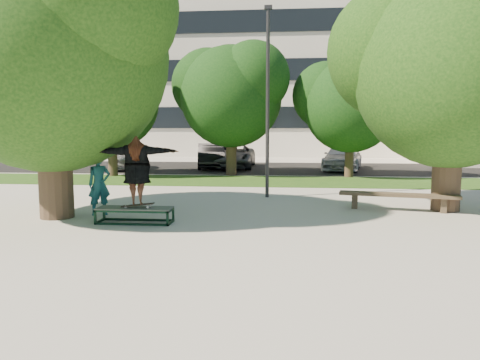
# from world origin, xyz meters

# --- Properties ---
(ground) EXTENTS (120.00, 120.00, 0.00)m
(ground) POSITION_xyz_m (0.00, 0.00, 0.00)
(ground) COLOR #A7A199
(ground) RESTS_ON ground
(grass_strip) EXTENTS (30.00, 4.00, 0.02)m
(grass_strip) POSITION_xyz_m (1.00, 9.50, 0.01)
(grass_strip) COLOR #153E11
(grass_strip) RESTS_ON ground
(asphalt_strip) EXTENTS (40.00, 8.00, 0.01)m
(asphalt_strip) POSITION_xyz_m (0.00, 16.00, 0.01)
(asphalt_strip) COLOR black
(asphalt_strip) RESTS_ON ground
(tree_left) EXTENTS (6.96, 5.95, 7.12)m
(tree_left) POSITION_xyz_m (-4.29, 1.09, 4.42)
(tree_left) COLOR #38281E
(tree_left) RESTS_ON ground
(tree_right) EXTENTS (6.24, 5.33, 6.51)m
(tree_right) POSITION_xyz_m (5.92, 3.08, 4.09)
(tree_right) COLOR #38281E
(tree_right) RESTS_ON ground
(bg_tree_left) EXTENTS (5.28, 4.51, 5.77)m
(bg_tree_left) POSITION_xyz_m (-6.57, 11.07, 3.73)
(bg_tree_left) COLOR #38281E
(bg_tree_left) RESTS_ON ground
(bg_tree_mid) EXTENTS (5.76, 4.92, 6.24)m
(bg_tree_mid) POSITION_xyz_m (-1.08, 12.08, 4.02)
(bg_tree_mid) COLOR #38281E
(bg_tree_mid) RESTS_ON ground
(bg_tree_right) EXTENTS (5.04, 4.31, 5.43)m
(bg_tree_right) POSITION_xyz_m (4.43, 11.57, 3.49)
(bg_tree_right) COLOR #38281E
(bg_tree_right) RESTS_ON ground
(lamppost) EXTENTS (0.25, 0.15, 6.11)m
(lamppost) POSITION_xyz_m (1.00, 5.00, 3.15)
(lamppost) COLOR #2D2D30
(lamppost) RESTS_ON ground
(office_building) EXTENTS (30.00, 14.12, 16.00)m
(office_building) POSITION_xyz_m (-2.00, 31.98, 8.00)
(office_building) COLOR #BBB6AD
(office_building) RESTS_ON ground
(grind_box) EXTENTS (1.80, 0.60, 0.38)m
(grind_box) POSITION_xyz_m (-2.00, 0.52, 0.19)
(grind_box) COLOR black
(grind_box) RESTS_ON ground
(skater_rig) EXTENTS (2.07, 0.86, 1.71)m
(skater_rig) POSITION_xyz_m (-1.93, 0.52, 1.27)
(skater_rig) COLOR white
(skater_rig) RESTS_ON grind_box
(bystander) EXTENTS (0.70, 0.67, 1.62)m
(bystander) POSITION_xyz_m (-3.25, 1.45, 0.81)
(bystander) COLOR #164E56
(bystander) RESTS_ON ground
(bench) EXTENTS (3.19, 1.05, 0.49)m
(bench) POSITION_xyz_m (4.69, 2.83, 0.41)
(bench) COLOR #4A3E2C
(bench) RESTS_ON ground
(car_silver_a) EXTENTS (2.19, 4.06, 1.31)m
(car_silver_a) POSITION_xyz_m (-6.94, 14.41, 0.66)
(car_silver_a) COLOR silver
(car_silver_a) RESTS_ON asphalt_strip
(car_dark) EXTENTS (2.15, 4.37, 1.38)m
(car_dark) POSITION_xyz_m (-2.55, 15.59, 0.69)
(car_dark) COLOR black
(car_dark) RESTS_ON asphalt_strip
(car_grey) EXTENTS (2.31, 4.92, 1.36)m
(car_grey) POSITION_xyz_m (-1.34, 15.84, 0.68)
(car_grey) COLOR #535458
(car_grey) RESTS_ON asphalt_strip
(car_silver_b) EXTENTS (2.74, 4.86, 1.33)m
(car_silver_b) POSITION_xyz_m (4.65, 15.21, 0.67)
(car_silver_b) COLOR silver
(car_silver_b) RESTS_ON asphalt_strip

